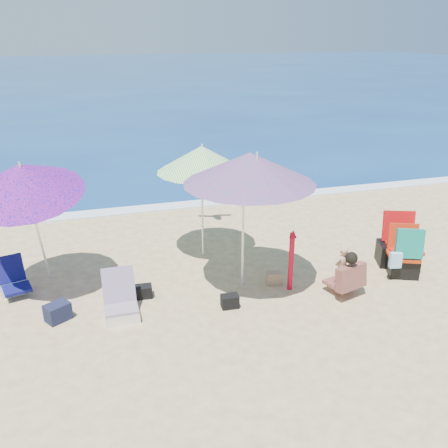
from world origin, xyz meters
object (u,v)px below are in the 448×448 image
object	(u,v)px
umbrella_turquoise	(250,168)
person_center	(345,272)
chair_navy	(13,284)
umbrella_blue	(23,179)
furled_umbrella	(291,256)
camp_chair_left	(395,249)
chair_rainbow	(121,305)
umbrella_striped	(202,159)
camp_chair_right	(404,258)

from	to	relation	value
umbrella_turquoise	person_center	xyz separation A→B (m)	(1.50, -0.61, -1.73)
umbrella_turquoise	chair_navy	distance (m)	4.42
umbrella_blue	chair_navy	bearing A→B (deg)	155.19
umbrella_blue	furled_umbrella	bearing A→B (deg)	-14.15
camp_chair_left	umbrella_turquoise	bearing A→B (deg)	-177.58
umbrella_turquoise	camp_chair_left	size ratio (longest dim) A/B	2.69
camp_chair_left	chair_navy	bearing A→B (deg)	172.75
chair_rainbow	chair_navy	bearing A→B (deg)	143.08
furled_umbrella	chair_rainbow	size ratio (longest dim) A/B	1.61
umbrella_striped	camp_chair_right	world-z (taller)	umbrella_striped
camp_chair_left	camp_chair_right	world-z (taller)	camp_chair_left
umbrella_striped	umbrella_blue	world-z (taller)	umbrella_blue
chair_rainbow	person_center	distance (m)	3.67
umbrella_blue	person_center	xyz separation A→B (m)	(4.88, -1.40, -1.61)
camp_chair_right	person_center	xyz separation A→B (m)	(-1.34, -0.30, 0.06)
furled_umbrella	chair_navy	bearing A→B (deg)	164.75
chair_navy	camp_chair_left	bearing A→B (deg)	-7.25
camp_chair_left	furled_umbrella	bearing A→B (deg)	-170.92
camp_chair_left	camp_chair_right	size ratio (longest dim) A/B	1.06
umbrella_striped	chair_navy	world-z (taller)	umbrella_striped
camp_chair_right	camp_chair_left	bearing A→B (deg)	73.74
umbrella_turquoise	umbrella_blue	distance (m)	3.48
umbrella_turquoise	umbrella_blue	xyz separation A→B (m)	(-3.39, 0.79, -0.12)
umbrella_blue	camp_chair_left	distance (m)	6.62
umbrella_blue	camp_chair_right	distance (m)	6.54
camp_chair_right	umbrella_striped	bearing A→B (deg)	150.87
chair_rainbow	camp_chair_right	world-z (taller)	camp_chair_right
furled_umbrella	umbrella_blue	bearing A→B (deg)	165.85
chair_navy	person_center	xyz separation A→B (m)	(5.33, -1.60, 0.24)
furled_umbrella	camp_chair_right	bearing A→B (deg)	-1.92
umbrella_blue	person_center	world-z (taller)	umbrella_blue
camp_chair_left	camp_chair_right	xyz separation A→B (m)	(-0.13, -0.44, 0.04)
camp_chair_right	person_center	size ratio (longest dim) A/B	1.15
umbrella_turquoise	person_center	world-z (taller)	umbrella_turquoise
chair_rainbow	furled_umbrella	bearing A→B (deg)	0.64
umbrella_blue	camp_chair_right	world-z (taller)	umbrella_blue
umbrella_striped	chair_navy	bearing A→B (deg)	-171.63
umbrella_turquoise	person_center	distance (m)	2.36
umbrella_turquoise	camp_chair_left	world-z (taller)	umbrella_turquoise
furled_umbrella	chair_navy	world-z (taller)	furled_umbrella
chair_rainbow	camp_chair_right	size ratio (longest dim) A/B	0.75
chair_navy	camp_chair_right	world-z (taller)	camp_chair_right
umbrella_striped	person_center	distance (m)	3.23
furled_umbrella	camp_chair_left	xyz separation A→B (m)	(2.28, 0.37, -0.33)
umbrella_blue	chair_rainbow	distance (m)	2.44
umbrella_blue	camp_chair_right	bearing A→B (deg)	-10.00
umbrella_striped	umbrella_blue	size ratio (longest dim) A/B	0.91
chair_navy	camp_chair_left	size ratio (longest dim) A/B	0.71
umbrella_striped	furled_umbrella	xyz separation A→B (m)	(1.09, -1.73, -1.31)
umbrella_turquoise	furled_umbrella	xyz separation A→B (m)	(0.68, -0.24, -1.50)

